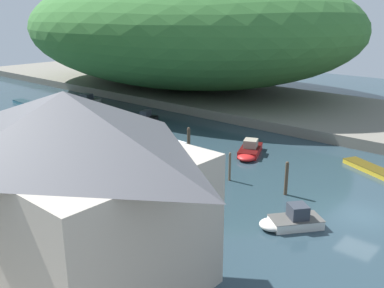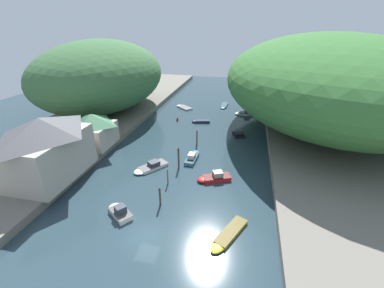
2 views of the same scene
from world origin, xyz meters
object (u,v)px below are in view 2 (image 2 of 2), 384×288
object	(u,v)px
boat_near_quay	(119,211)
boat_red_skiff	(150,167)
boat_open_rowboat	(227,236)
boat_far_right_bank	(214,178)
boat_white_cruiser	(200,121)
waterfront_building	(45,147)
boat_navy_launch	(224,106)
person_by_boathouse	(108,138)
boat_small_dinghy	(238,134)
boat_moored_right	(193,157)
boat_cabin_cruiser	(245,113)
channel_buoy_near	(177,119)
boat_mid_channel	(183,107)
person_on_quay	(80,152)
boathouse_shed	(93,129)

from	to	relation	value
boat_near_quay	boat_red_skiff	size ratio (longest dim) A/B	0.72
boat_open_rowboat	boat_far_right_bank	bearing A→B (deg)	-48.58
boat_red_skiff	boat_white_cruiser	bearing A→B (deg)	-63.17
waterfront_building	boat_navy_launch	world-z (taller)	waterfront_building
boat_far_right_bank	waterfront_building	bearing A→B (deg)	79.55
boat_far_right_bank	person_by_boathouse	world-z (taller)	person_by_boathouse
boat_small_dinghy	boat_far_right_bank	bearing A→B (deg)	-117.06
boat_small_dinghy	boat_near_quay	bearing A→B (deg)	-133.47
boat_moored_right	boat_cabin_cruiser	bearing A→B (deg)	75.43
boat_navy_launch	person_by_boathouse	world-z (taller)	person_by_boathouse
boat_red_skiff	channel_buoy_near	size ratio (longest dim) A/B	6.52
waterfront_building	boat_red_skiff	bearing A→B (deg)	27.90
boat_open_rowboat	boat_mid_channel	distance (m)	48.53
boat_white_cruiser	person_by_boathouse	xyz separation A→B (m)	(-14.25, -17.62, 1.86)
boat_far_right_bank	person_on_quay	distance (m)	22.50
boat_navy_launch	boat_cabin_cruiser	world-z (taller)	boat_cabin_cruiser
boat_small_dinghy	boat_mid_channel	xyz separation A→B (m)	(-16.09, 16.44, -0.21)
boat_white_cruiser	boat_far_right_bank	world-z (taller)	boat_far_right_bank
channel_buoy_near	boat_red_skiff	bearing A→B (deg)	-85.63
waterfront_building	boat_navy_launch	distance (m)	48.90
boat_navy_launch	boat_red_skiff	xyz separation A→B (m)	(-8.12, -37.19, 0.13)
boat_far_right_bank	channel_buoy_near	xyz separation A→B (m)	(-12.32, 24.09, -0.08)
boat_cabin_cruiser	boat_white_cruiser	size ratio (longest dim) A/B	1.21
boathouse_shed	channel_buoy_near	xyz separation A→B (m)	(10.57, 18.86, -3.89)
boat_small_dinghy	person_by_boathouse	xyz separation A→B (m)	(-23.52, -11.71, 1.76)
boat_moored_right	boat_mid_channel	world-z (taller)	boat_moored_right
waterfront_building	boat_cabin_cruiser	size ratio (longest dim) A/B	2.31
boat_cabin_cruiser	person_by_boathouse	xyz separation A→B (m)	(-24.51, -25.93, 1.74)
boat_navy_launch	boat_white_cruiser	size ratio (longest dim) A/B	1.34
boat_near_quay	boat_open_rowboat	distance (m)	13.51
boat_moored_right	boat_red_skiff	xyz separation A→B (m)	(-6.01, -4.82, -0.06)
boat_near_quay	boat_small_dinghy	world-z (taller)	boat_near_quay
boat_small_dinghy	waterfront_building	bearing A→B (deg)	-156.26
person_by_boathouse	boat_cabin_cruiser	bearing A→B (deg)	-52.55
boat_navy_launch	boat_moored_right	bearing A→B (deg)	88.96
person_by_boathouse	boat_small_dinghy	bearing A→B (deg)	-72.69
boat_near_quay	person_on_quay	world-z (taller)	person_on_quay
boat_red_skiff	channel_buoy_near	bearing A→B (deg)	-49.12
boathouse_shed	boat_white_cruiser	xyz separation A→B (m)	(16.24, 18.80, -3.95)
boat_near_quay	boat_navy_launch	bearing A→B (deg)	28.47
person_by_boathouse	person_on_quay	bearing A→B (deg)	156.84
boat_small_dinghy	boat_white_cruiser	size ratio (longest dim) A/B	0.86
boat_moored_right	boat_far_right_bank	size ratio (longest dim) A/B	1.04
boat_open_rowboat	person_by_boathouse	bearing A→B (deg)	-10.37
boat_white_cruiser	person_on_quay	xyz separation A→B (m)	(-15.80, -23.81, 1.86)
person_by_boathouse	boathouse_shed	bearing A→B (deg)	111.40
boat_moored_right	boat_red_skiff	world-z (taller)	boat_moored_right
boat_navy_launch	boat_white_cruiser	bearing A→B (deg)	76.25
boat_white_cruiser	boat_mid_channel	distance (m)	12.55
waterfront_building	boat_mid_channel	world-z (taller)	waterfront_building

